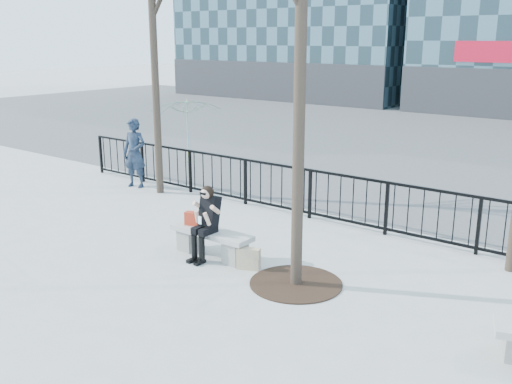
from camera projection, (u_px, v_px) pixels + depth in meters
The scene contains 10 objects.
ground at pixel (212, 256), 10.39m from camera, with size 120.00×120.00×0.00m, color #9D9D98.
street_surface at pixel (472, 141), 21.88m from camera, with size 60.00×23.00×0.01m, color #474747.
railing at pixel (302, 192), 12.54m from camera, with size 14.00×0.06×1.10m.
tree_grate at pixel (296, 283), 9.19m from camera, with size 1.50×1.50×0.02m, color black.
bench_main at pixel (212, 240), 10.31m from camera, with size 1.65×0.46×0.49m.
seated_woman at pixel (205, 223), 10.09m from camera, with size 0.50×0.64×1.34m.
handbag at pixel (193, 219), 10.51m from camera, with size 0.30×0.14×0.25m, color #B52B16.
shopping_bag at pixel (249, 259), 9.75m from camera, with size 0.40×0.15×0.38m, color beige.
standing_man at pixel (135, 153), 14.98m from camera, with size 0.66×0.44×1.82m, color black.
vendor_umbrella at pixel (187, 130), 18.00m from camera, with size 2.21×2.26×2.03m, color #CBD32E.
Camera 1 is at (6.55, -7.23, 3.84)m, focal length 40.00 mm.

